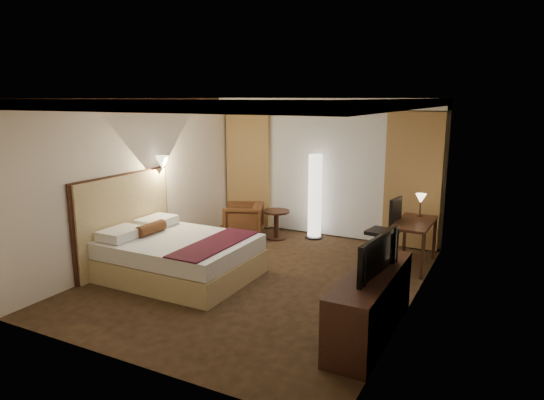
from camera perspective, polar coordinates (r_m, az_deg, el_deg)
The scene contains 21 objects.
floor at distance 7.52m, azimuth -1.42°, elevation -9.17°, with size 4.50×5.50×0.01m, color black.
ceiling at distance 7.01m, azimuth -1.54°, elevation 11.86°, with size 4.50×5.50×0.01m, color white.
back_wall at distance 9.61m, azimuth 6.47°, elevation 3.76°, with size 4.50×0.02×2.70m, color silver.
left_wall at distance 8.45m, azimuth -14.98°, elevation 2.29°, with size 0.02×5.50×2.70m, color silver.
right_wall at distance 6.39m, azimuth 16.48°, elevation -0.85°, with size 0.02×5.50×2.70m, color silver.
crown_molding at distance 7.01m, azimuth -1.53°, elevation 11.37°, with size 4.50×5.50×0.12m, color black, non-canonical shape.
soffit at distance 9.28m, azimuth 6.09°, elevation 11.23°, with size 4.50×0.50×0.20m, color white.
curtain_sheer at distance 9.55m, azimuth 6.28°, elevation 3.11°, with size 2.48×0.04×2.45m, color silver.
curtain_left_drape at distance 10.23m, azimuth -2.77°, elevation 3.76°, with size 1.00×0.14×2.45m, color #A6774C.
curtain_right_drape at distance 9.03m, azimuth 16.25°, elevation 2.18°, with size 1.00×0.14×2.45m, color #A6774C.
wall_sconce at distance 8.55m, azimuth -12.79°, elevation 4.34°, with size 0.24×0.24×0.24m, color white, non-canonical shape.
bed at distance 7.60m, azimuth -10.75°, elevation -6.63°, with size 2.15×1.68×0.63m, color white, non-canonical shape.
headboard at distance 8.18m, azimuth -16.88°, elevation -2.44°, with size 0.12×1.98×1.50m, color tan, non-canonical shape.
armchair at distance 9.53m, azimuth -3.39°, elevation -2.23°, with size 0.73×0.68×0.75m, color #4B2B16.
side_table at distance 9.44m, azimuth 0.53°, elevation -2.92°, with size 0.52×0.52×0.57m, color black, non-canonical shape.
floor_lamp at distance 9.41m, azimuth 5.06°, elevation 0.41°, with size 0.35×0.35×1.66m, color white, non-canonical shape.
desk at distance 8.26m, azimuth 16.26°, elevation -4.97°, with size 0.55×1.17×0.75m, color black, non-canonical shape.
desk_lamp at distance 8.53m, azimuth 17.05°, elevation -0.68°, with size 0.18×0.18×0.34m, color #FFD899, non-canonical shape.
office_chair at distance 8.26m, azimuth 12.86°, elevation -3.41°, with size 0.54×0.54×1.13m, color black, non-canonical shape.
dresser at distance 5.83m, azimuth 11.52°, elevation -11.90°, with size 0.50×1.95×0.76m, color black, non-canonical shape.
television at distance 5.60m, azimuth 11.52°, elevation -5.41°, with size 1.07×0.62×0.14m, color black.
Camera 1 is at (3.39, -6.14, 2.72)m, focal length 32.00 mm.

